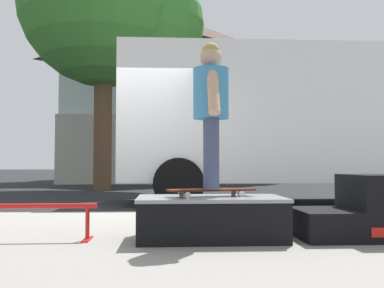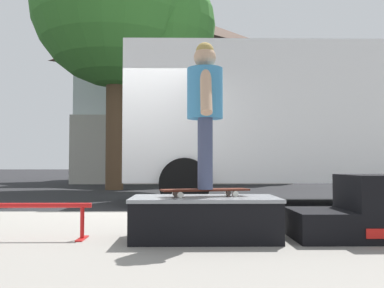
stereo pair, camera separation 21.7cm
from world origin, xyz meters
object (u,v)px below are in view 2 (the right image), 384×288
object	(u,v)px
kicker_ramp	(356,212)
skateboard	(205,190)
skater_kid	(205,102)
box_truck	(300,120)
skate_box	(204,217)
grind_rail	(5,212)
street_tree_main	(126,9)

from	to	relation	value
kicker_ramp	skateboard	world-z (taller)	kicker_ramp
skater_kid	box_truck	distance (m)	5.51
skate_box	skateboard	distance (m)	0.23
box_truck	kicker_ramp	bearing A→B (deg)	-99.45
kicker_ramp	box_truck	xyz separation A→B (m)	(0.84, 5.06, 1.35)
grind_rail	skater_kid	distance (m)	2.01
skate_box	kicker_ramp	size ratio (longest dim) A/B	1.34
kicker_ramp	skateboard	distance (m)	1.35
skateboard	kicker_ramp	bearing A→B (deg)	-0.73
kicker_ramp	grind_rail	world-z (taller)	kicker_ramp
skate_box	grind_rail	xyz separation A→B (m)	(-1.76, 0.03, 0.04)
skate_box	kicker_ramp	distance (m)	1.35
box_truck	street_tree_main	distance (m)	7.66
grind_rail	skate_box	bearing A→B (deg)	-0.96
grind_rail	street_tree_main	xyz separation A→B (m)	(-0.32, 9.95, 5.38)
kicker_ramp	box_truck	distance (m)	5.31
street_tree_main	box_truck	bearing A→B (deg)	-49.04
skate_box	kicker_ramp	xyz separation A→B (m)	(1.35, -0.00, 0.03)
kicker_ramp	street_tree_main	xyz separation A→B (m)	(-3.42, 9.98, 5.39)
skate_box	street_tree_main	bearing A→B (deg)	101.76
grind_rail	skater_kid	size ratio (longest dim) A/B	1.15
kicker_ramp	box_truck	bearing A→B (deg)	80.55
skate_box	box_truck	size ratio (longest dim) A/B	0.19
skate_box	skateboard	bearing A→B (deg)	68.31
grind_rail	box_truck	bearing A→B (deg)	51.90
grind_rail	box_truck	distance (m)	6.53
box_truck	skateboard	bearing A→B (deg)	-113.40
skate_box	street_tree_main	xyz separation A→B (m)	(-2.08, 9.98, 5.42)
box_truck	skate_box	bearing A→B (deg)	-113.39
skate_box	street_tree_main	size ratio (longest dim) A/B	0.15
skateboard	street_tree_main	size ratio (longest dim) A/B	0.09
skateboard	street_tree_main	distance (m)	11.43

